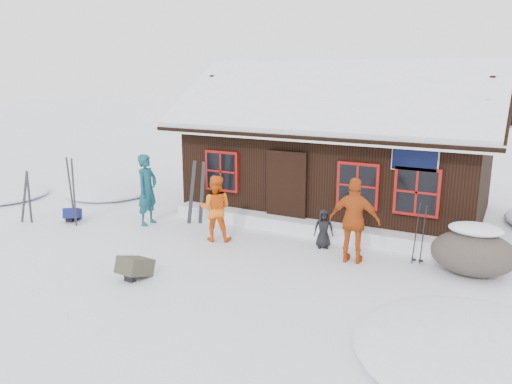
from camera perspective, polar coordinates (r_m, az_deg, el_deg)
ground at (r=11.78m, az=-5.57°, el=-6.57°), size 120.00×120.00×0.00m
mountain_hut at (r=15.12m, az=9.68°, el=3.94°), size 8.90×6.09×4.42m
snow_drift at (r=12.94m, az=5.54°, el=-3.91°), size 7.60×0.60×0.35m
snow_mounds at (r=12.60m, az=5.49°, el=-5.22°), size 20.60×13.20×0.48m
skier_teal at (r=13.73m, az=-12.32°, el=0.26°), size 0.50×0.72×1.93m
skier_orange_left at (r=12.19m, az=-4.66°, el=-1.85°), size 0.96×0.86×1.63m
skier_orange_right at (r=10.90m, az=11.19°, el=-3.25°), size 1.13×0.55×1.87m
skier_crouched at (r=11.82m, az=7.73°, el=-4.17°), size 0.54×0.46×0.94m
boulder at (r=11.09m, az=23.58°, el=-6.27°), size 1.66×1.25×0.97m
ski_pair_left at (r=14.92m, az=-24.72°, el=-0.62°), size 0.62×0.22×1.51m
ski_pair_mid at (r=14.37m, az=-20.26°, el=-0.01°), size 0.48×0.26×1.87m
ski_pair_right at (r=13.57m, az=-6.77°, el=-0.18°), size 0.58×0.21×1.79m
ski_poles at (r=11.23m, az=18.17°, el=-4.70°), size 0.25×0.12×1.38m
backpack_blue at (r=14.81m, az=-20.21°, el=-2.59°), size 0.62×0.65×0.28m
backpack_olive at (r=10.39m, az=-13.64°, el=-8.68°), size 0.51×0.66×0.34m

